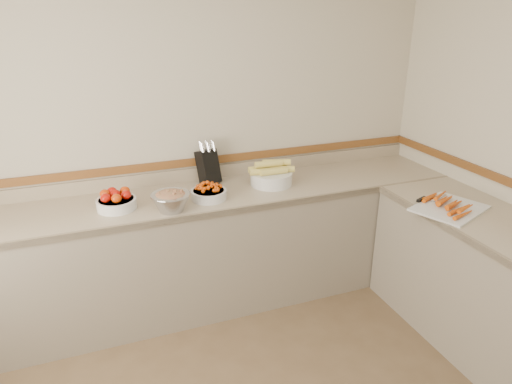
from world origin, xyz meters
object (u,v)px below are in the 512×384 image
object	(u,v)px
tomato_bowl	(116,201)
cutting_board	(449,206)
cherry_tomato_bowl	(209,192)
knife_block	(208,166)
rhubarb_bowl	(171,200)
corn_bowl	(271,175)

from	to	relation	value
tomato_bowl	cutting_board	distance (m)	2.23
tomato_bowl	cherry_tomato_bowl	xyz separation A→B (m)	(0.62, -0.05, -0.01)
knife_block	rhubarb_bowl	xyz separation A→B (m)	(-0.37, -0.43, -0.06)
corn_bowl	cutting_board	xyz separation A→B (m)	(0.94, -0.85, -0.05)
cherry_tomato_bowl	cutting_board	distance (m)	1.64
cherry_tomato_bowl	rhubarb_bowl	size ratio (longest dim) A/B	0.97
corn_bowl	cutting_board	distance (m)	1.27
cherry_tomato_bowl	rhubarb_bowl	bearing A→B (deg)	-158.49
cherry_tomato_bowl	corn_bowl	bearing A→B (deg)	12.01
cherry_tomato_bowl	knife_block	bearing A→B (deg)	74.83
knife_block	tomato_bowl	distance (m)	0.76
tomato_bowl	cherry_tomato_bowl	distance (m)	0.63
knife_block	rhubarb_bowl	size ratio (longest dim) A/B	1.29
rhubarb_bowl	tomato_bowl	bearing A→B (deg)	153.71
tomato_bowl	cutting_board	xyz separation A→B (m)	(2.08, -0.79, -0.04)
knife_block	rhubarb_bowl	world-z (taller)	knife_block
corn_bowl	knife_block	bearing A→B (deg)	155.37
tomato_bowl	cherry_tomato_bowl	size ratio (longest dim) A/B	1.05
knife_block	cutting_board	size ratio (longest dim) A/B	0.60
knife_block	cutting_board	distance (m)	1.74
corn_bowl	rhubarb_bowl	distance (m)	0.84
cherry_tomato_bowl	rhubarb_bowl	distance (m)	0.31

